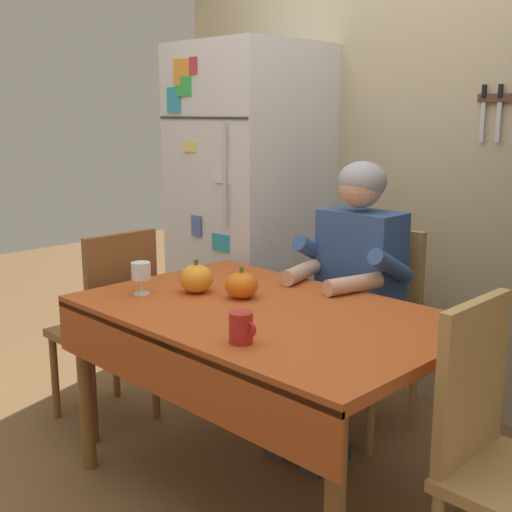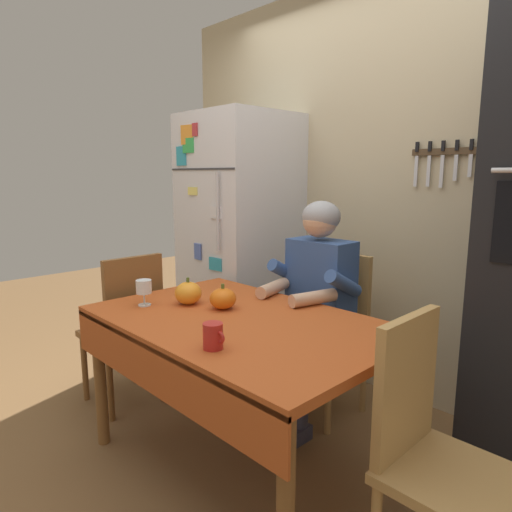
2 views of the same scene
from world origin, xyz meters
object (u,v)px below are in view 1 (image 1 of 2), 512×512
at_px(chair_behind_person, 374,320).
at_px(pumpkin_large, 242,285).
at_px(refrigerator, 250,213).
at_px(chair_right_side, 501,450).
at_px(pumpkin_medium, 196,279).
at_px(dining_table, 261,332).
at_px(wine_glass, 141,272).
at_px(coffee_mug, 241,328).
at_px(seated_person, 351,279).
at_px(chair_left_side, 111,320).

xyz_separation_m(chair_behind_person, pumpkin_large, (-0.12, -0.73, 0.28)).
relative_size(refrigerator, chair_right_side, 1.94).
height_order(refrigerator, pumpkin_medium, refrigerator).
height_order(dining_table, pumpkin_medium, pumpkin_medium).
bearing_deg(pumpkin_large, wine_glass, -142.13).
distance_m(chair_behind_person, pumpkin_large, 0.79).
height_order(chair_right_side, coffee_mug, chair_right_side).
bearing_deg(pumpkin_large, seated_person, 77.39).
bearing_deg(chair_behind_person, chair_left_side, -134.86).
xyz_separation_m(chair_right_side, pumpkin_large, (-1.07, 0.01, 0.28)).
relative_size(dining_table, coffee_mug, 13.47).
height_order(refrigerator, wine_glass, refrigerator).
bearing_deg(pumpkin_medium, seated_person, 63.48).
relative_size(chair_behind_person, wine_glass, 7.12).
relative_size(dining_table, pumpkin_large, 10.79).
xyz_separation_m(seated_person, wine_glass, (-0.44, -0.79, 0.09)).
distance_m(chair_right_side, pumpkin_medium, 1.29).
distance_m(chair_left_side, pumpkin_large, 0.80).
distance_m(refrigerator, dining_table, 1.32).
bearing_deg(pumpkin_medium, chair_behind_person, 69.12).
distance_m(coffee_mug, wine_glass, 0.69).
distance_m(chair_behind_person, wine_glass, 1.12).
xyz_separation_m(wine_glass, pumpkin_large, (0.32, 0.25, -0.04)).
bearing_deg(pumpkin_medium, chair_left_side, -174.12).
distance_m(refrigerator, chair_left_side, 1.03).
height_order(seated_person, chair_right_side, seated_person).
bearing_deg(seated_person, pumpkin_medium, -116.52).
distance_m(chair_left_side, pumpkin_medium, 0.62).
xyz_separation_m(refrigerator, chair_left_side, (0.05, -0.95, -0.39)).
relative_size(refrigerator, chair_behind_person, 1.94).
height_order(seated_person, pumpkin_medium, seated_person).
distance_m(chair_behind_person, pumpkin_medium, 0.90).
xyz_separation_m(refrigerator, pumpkin_large, (0.78, -0.82, -0.11)).
bearing_deg(seated_person, chair_right_side, -30.18).
xyz_separation_m(coffee_mug, wine_glass, (-0.68, 0.11, 0.04)).
bearing_deg(pumpkin_medium, pumpkin_large, 21.36).
relative_size(chair_left_side, coffee_mug, 8.95).
relative_size(dining_table, seated_person, 1.12).
bearing_deg(coffee_mug, refrigerator, 134.40).
bearing_deg(chair_left_side, seated_person, 38.09).
relative_size(chair_behind_person, pumpkin_medium, 6.83).
relative_size(refrigerator, pumpkin_medium, 13.22).
height_order(refrigerator, chair_behind_person, refrigerator).
bearing_deg(wine_glass, refrigerator, 113.64).
xyz_separation_m(dining_table, chair_behind_person, (-0.05, 0.79, -0.14)).
distance_m(chair_behind_person, chair_left_side, 1.21).
height_order(chair_behind_person, chair_right_side, same).
bearing_deg(refrigerator, chair_right_side, -24.16).
bearing_deg(chair_left_side, chair_right_side, 3.77).
distance_m(dining_table, chair_right_side, 0.91).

